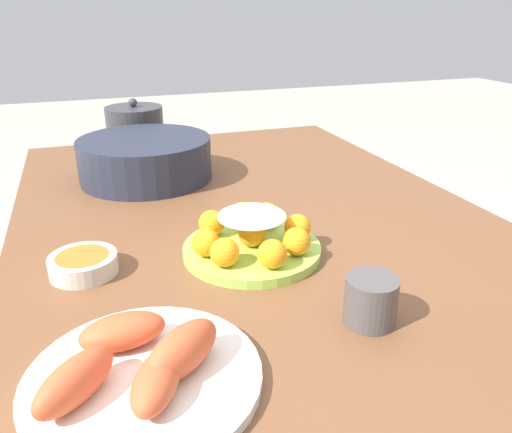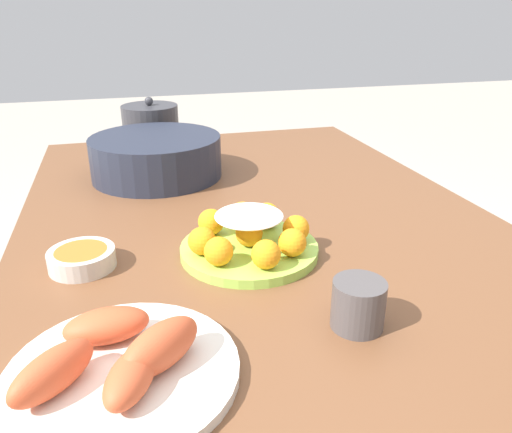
{
  "view_description": "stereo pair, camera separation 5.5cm",
  "coord_description": "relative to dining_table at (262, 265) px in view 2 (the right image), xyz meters",
  "views": [
    {
      "loc": [
        -0.83,
        0.3,
        1.15
      ],
      "look_at": [
        -0.06,
        0.03,
        0.8
      ],
      "focal_mm": 35.0,
      "sensor_mm": 36.0,
      "label": 1
    },
    {
      "loc": [
        -0.85,
        0.24,
        1.15
      ],
      "look_at": [
        -0.06,
        0.03,
        0.8
      ],
      "focal_mm": 35.0,
      "sensor_mm": 36.0,
      "label": 2
    }
  ],
  "objects": [
    {
      "name": "serving_bowl",
      "position": [
        0.33,
        0.17,
        0.15
      ],
      "size": [
        0.31,
        0.31,
        0.1
      ],
      "color": "#232838",
      "rests_on": "dining_table"
    },
    {
      "name": "seafood_platter",
      "position": [
        -0.38,
        0.27,
        0.12
      ],
      "size": [
        0.26,
        0.26,
        0.07
      ],
      "color": "silver",
      "rests_on": "dining_table"
    },
    {
      "name": "dining_table",
      "position": [
        0.0,
        0.0,
        0.0
      ],
      "size": [
        1.43,
        0.92,
        0.76
      ],
      "color": "brown",
      "rests_on": "ground_plane"
    },
    {
      "name": "warming_pot",
      "position": [
        0.6,
        0.16,
        0.15
      ],
      "size": [
        0.18,
        0.18,
        0.15
      ],
      "color": "#2D2D2D",
      "rests_on": "dining_table"
    },
    {
      "name": "sauce_bowl",
      "position": [
        -0.1,
        0.33,
        0.11
      ],
      "size": [
        0.11,
        0.11,
        0.03
      ],
      "color": "beige",
      "rests_on": "dining_table"
    },
    {
      "name": "cake_plate",
      "position": [
        -0.12,
        0.06,
        0.12
      ],
      "size": [
        0.23,
        0.23,
        0.08
      ],
      "color": "#99CC4C",
      "rests_on": "dining_table"
    },
    {
      "name": "cup_near",
      "position": [
        -0.36,
        -0.03,
        0.13
      ],
      "size": [
        0.07,
        0.07,
        0.07
      ],
      "color": "#4C4747",
      "rests_on": "dining_table"
    }
  ]
}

